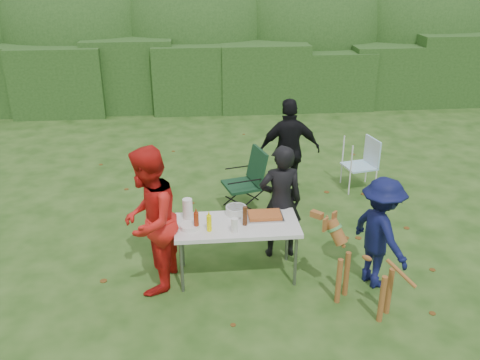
{
  "coord_description": "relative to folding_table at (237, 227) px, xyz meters",
  "views": [
    {
      "loc": [
        -0.13,
        -5.09,
        3.72
      ],
      "look_at": [
        0.45,
        0.99,
        1.0
      ],
      "focal_mm": 38.0,
      "sensor_mm": 36.0,
      "label": 1
    }
  ],
  "objects": [
    {
      "name": "person_black_puffy",
      "position": [
        1.02,
        2.09,
        0.17
      ],
      "size": [
        1.01,
        0.45,
        1.71
      ],
      "primitive_type": "imported",
      "rotation": [
        0.0,
        0.0,
        3.17
      ],
      "color": "black",
      "rests_on": "ground"
    },
    {
      "name": "hedge_row",
      "position": [
        -0.34,
        7.72,
        0.16
      ],
      "size": [
        22.0,
        1.4,
        1.7
      ],
      "primitive_type": "cube",
      "color": "#23471C",
      "rests_on": "ground"
    },
    {
      "name": "plate_stack",
      "position": [
        -0.57,
        -0.06,
        0.08
      ],
      "size": [
        0.24,
        0.24,
        0.05
      ],
      "primitive_type": "cylinder",
      "color": "white",
      "rests_on": "folding_table"
    },
    {
      "name": "pasta_bowl",
      "position": [
        0.01,
        0.25,
        0.1
      ],
      "size": [
        0.26,
        0.26,
        0.1
      ],
      "primitive_type": "cylinder",
      "color": "silver",
      "rests_on": "folding_table"
    },
    {
      "name": "lawn_chair",
      "position": [
        2.31,
        2.41,
        -0.24
      ],
      "size": [
        0.63,
        0.63,
        0.9
      ],
      "primitive_type": null,
      "rotation": [
        0.0,
        0.0,
        3.35
      ],
      "color": "#59BCE6",
      "rests_on": "ground"
    },
    {
      "name": "camping_chair",
      "position": [
        0.25,
        1.74,
        -0.18
      ],
      "size": [
        0.78,
        0.78,
        1.02
      ],
      "primitive_type": null,
      "rotation": [
        0.0,
        0.0,
        3.4
      ],
      "color": "#143820",
      "rests_on": "ground"
    },
    {
      "name": "person_cook",
      "position": [
        0.61,
        0.44,
        0.09
      ],
      "size": [
        0.58,
        0.39,
        1.56
      ],
      "primitive_type": "imported",
      "rotation": [
        0.0,
        0.0,
        3.18
      ],
      "color": "black",
      "rests_on": "ground"
    },
    {
      "name": "focaccia_bread",
      "position": [
        0.35,
        0.12,
        0.09
      ],
      "size": [
        0.4,
        0.26,
        0.04
      ],
      "primitive_type": "cube",
      "color": "#B55927",
      "rests_on": "food_tray"
    },
    {
      "name": "dog",
      "position": [
        1.37,
        -0.78,
        -0.18
      ],
      "size": [
        1.05,
        1.05,
        1.01
      ],
      "primitive_type": null,
      "rotation": [
        0.0,
        0.0,
        2.36
      ],
      "color": "brown",
      "rests_on": "ground"
    },
    {
      "name": "person_red_jacket",
      "position": [
        -1.03,
        -0.13,
        0.21
      ],
      "size": [
        0.85,
        0.99,
        1.79
      ],
      "primitive_type": "imported",
      "rotation": [
        0.0,
        0.0,
        -1.78
      ],
      "color": "red",
      "rests_on": "ground"
    },
    {
      "name": "mustard_bottle",
      "position": [
        -0.34,
        -0.14,
        0.15
      ],
      "size": [
        0.06,
        0.06,
        0.2
      ],
      "primitive_type": "cylinder",
      "color": "#FFF700",
      "rests_on": "folding_table"
    },
    {
      "name": "folding_table",
      "position": [
        0.0,
        0.0,
        0.0
      ],
      "size": [
        1.5,
        0.7,
        0.74
      ],
      "color": "silver",
      "rests_on": "ground"
    },
    {
      "name": "ketchup_bottle",
      "position": [
        -0.49,
        -0.09,
        0.16
      ],
      "size": [
        0.06,
        0.06,
        0.22
      ],
      "primitive_type": "cylinder",
      "color": "maroon",
      "rests_on": "folding_table"
    },
    {
      "name": "cup_stack",
      "position": [
        -0.05,
        -0.21,
        0.14
      ],
      "size": [
        0.08,
        0.08,
        0.18
      ],
      "primitive_type": "cylinder",
      "color": "white",
      "rests_on": "folding_table"
    },
    {
      "name": "beer_bottle",
      "position": [
        0.09,
        -0.04,
        0.17
      ],
      "size": [
        0.06,
        0.06,
        0.24
      ],
      "primitive_type": "cylinder",
      "color": "#47230F",
      "rests_on": "folding_table"
    },
    {
      "name": "shrub_backdrop",
      "position": [
        -0.34,
        9.32,
        0.91
      ],
      "size": [
        20.0,
        2.6,
        3.2
      ],
      "primitive_type": "ellipsoid",
      "color": "#3D6628",
      "rests_on": "ground"
    },
    {
      "name": "paper_towel_roll",
      "position": [
        -0.59,
        0.19,
        0.18
      ],
      "size": [
        0.12,
        0.12,
        0.26
      ],
      "primitive_type": "cylinder",
      "color": "white",
      "rests_on": "folding_table"
    },
    {
      "name": "food_tray",
      "position": [
        0.35,
        0.12,
        0.06
      ],
      "size": [
        0.45,
        0.3,
        0.02
      ],
      "primitive_type": "cube",
      "color": "#B7B7BA",
      "rests_on": "folding_table"
    },
    {
      "name": "child",
      "position": [
        1.68,
        -0.32,
        0.01
      ],
      "size": [
        0.78,
        1.02,
        1.4
      ],
      "primitive_type": "imported",
      "rotation": [
        0.0,
        0.0,
        1.9
      ],
      "color": "#0D123F",
      "rests_on": "ground"
    },
    {
      "name": "ground",
      "position": [
        -0.34,
        -0.28,
        -0.69
      ],
      "size": [
        80.0,
        80.0,
        0.0
      ],
      "primitive_type": "plane",
      "color": "#1E4211"
    }
  ]
}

